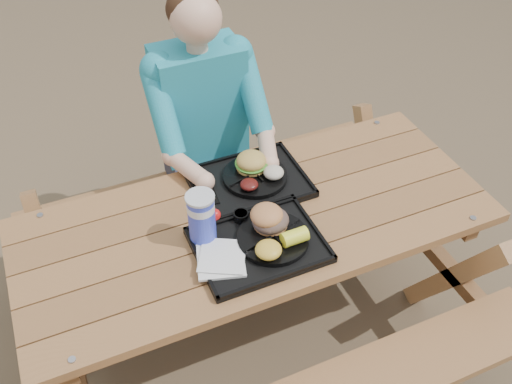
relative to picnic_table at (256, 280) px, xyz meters
name	(u,v)px	position (x,y,z in m)	size (l,w,h in m)	color
ground	(256,330)	(0.00, 0.00, -0.38)	(60.00, 60.00, 0.00)	#999999
picnic_table	(256,280)	(0.00, 0.00, 0.00)	(1.80, 1.49, 0.75)	#999999
tray_near	(258,245)	(-0.05, -0.14, 0.39)	(0.45, 0.35, 0.02)	black
tray_far	(249,183)	(0.05, 0.18, 0.39)	(0.45, 0.35, 0.02)	black
plate_near	(273,238)	(0.00, -0.15, 0.41)	(0.26, 0.26, 0.02)	black
plate_far	(255,176)	(0.08, 0.19, 0.41)	(0.26, 0.26, 0.02)	black
napkin_stack	(221,260)	(-0.21, -0.17, 0.40)	(0.16, 0.16, 0.02)	white
soda_cup	(202,219)	(-0.22, -0.04, 0.49)	(0.10, 0.10, 0.20)	#1C2ED2
condiment_bbq	(241,216)	(-0.06, -0.01, 0.41)	(0.06, 0.06, 0.03)	black
condiment_mustard	(262,213)	(0.02, -0.02, 0.41)	(0.04, 0.04, 0.03)	gold
sandwich	(271,213)	(0.02, -0.10, 0.48)	(0.13, 0.13, 0.13)	#C07843
mac_cheese	(268,250)	(-0.05, -0.22, 0.44)	(0.09, 0.09, 0.05)	gold
corn_cob	(295,237)	(0.06, -0.20, 0.44)	(0.09, 0.09, 0.05)	#FDFF35
cutlery_far	(212,191)	(-0.11, 0.18, 0.40)	(0.03, 0.15, 0.01)	black
burger	(251,158)	(0.08, 0.23, 0.47)	(0.12, 0.12, 0.11)	gold
baked_beans	(249,184)	(0.02, 0.12, 0.43)	(0.07, 0.07, 0.03)	#521310
potato_salad	(274,172)	(0.14, 0.14, 0.44)	(0.08, 0.08, 0.05)	beige
diner	(205,144)	(0.02, 0.64, 0.27)	(0.48, 0.84, 1.28)	#18A899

